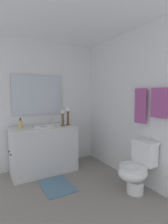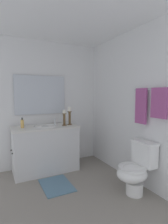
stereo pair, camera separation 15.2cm
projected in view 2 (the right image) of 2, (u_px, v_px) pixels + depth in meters
name	position (u px, v px, depth m)	size (l,w,h in m)	color
floor	(59.00, 196.00, 2.52)	(2.46, 2.55, 0.02)	gray
wall_back	(131.00, 106.00, 2.97)	(2.46, 0.04, 2.45)	white
wall_left	(37.00, 104.00, 3.49)	(0.04, 2.55, 2.45)	white
ceiling	(56.00, 13.00, 2.28)	(2.46, 2.55, 0.02)	white
vanity_cabinet	(45.00, 149.00, 3.31)	(0.58, 1.18, 0.84)	silver
sink_basin	(45.00, 128.00, 3.27)	(0.40, 0.40, 0.24)	white
mirror	(41.00, 95.00, 3.46)	(0.02, 0.97, 0.74)	silver
candle_holder_tall	(70.00, 115.00, 3.42)	(0.09, 0.09, 0.34)	brown
candle_holder_short	(64.00, 117.00, 3.34)	(0.09, 0.09, 0.29)	brown
soap_bottle	(22.00, 124.00, 3.11)	(0.06, 0.06, 0.18)	#E5B259
toilet	(136.00, 169.00, 2.53)	(0.39, 0.54, 0.75)	white
towel_bar	(151.00, 89.00, 2.51)	(0.02, 0.02, 0.65)	silver
towel_near_vanity	(141.00, 106.00, 2.67)	(0.21, 0.03, 0.53)	#A54C8C
towel_center	(159.00, 103.00, 2.37)	(0.26, 0.03, 0.41)	#A54C8C
bath_mat	(56.00, 185.00, 2.80)	(0.60, 0.44, 0.02)	slate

